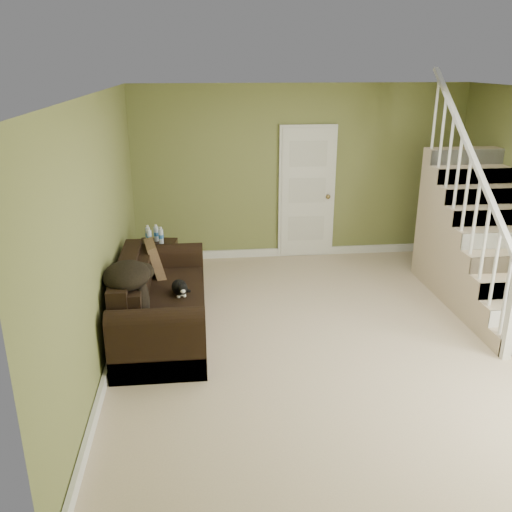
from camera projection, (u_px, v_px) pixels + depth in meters
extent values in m
cube|color=tan|center=(342.00, 337.00, 6.02)|extent=(5.00, 5.50, 0.01)
cube|color=white|center=(357.00, 93.00, 5.13)|extent=(5.00, 5.50, 0.01)
cube|color=olive|center=(300.00, 173.00, 8.15)|extent=(5.00, 0.04, 2.60)
cube|color=olive|center=(481.00, 365.00, 3.00)|extent=(5.00, 0.04, 2.60)
cube|color=olive|center=(101.00, 232.00, 5.33)|extent=(0.04, 5.50, 2.60)
cube|color=white|center=(298.00, 251.00, 8.54)|extent=(5.00, 0.04, 0.12)
cube|color=white|center=(115.00, 344.00, 5.75)|extent=(0.04, 5.50, 0.12)
cube|color=white|center=(307.00, 192.00, 8.22)|extent=(0.86, 0.05, 2.02)
cube|color=white|center=(307.00, 193.00, 8.21)|extent=(0.78, 0.04, 1.96)
sphere|color=olive|center=(328.00, 197.00, 8.21)|extent=(0.07, 0.07, 0.07)
cylinder|color=white|center=(506.00, 294.00, 5.51)|extent=(0.04, 0.04, 0.90)
cylinder|color=white|center=(495.00, 266.00, 5.70)|extent=(0.04, 0.04, 0.90)
cylinder|color=white|center=(485.00, 240.00, 5.88)|extent=(0.04, 0.04, 0.90)
cube|color=tan|center=(502.00, 284.00, 6.40)|extent=(1.00, 0.27, 0.80)
cylinder|color=white|center=(475.00, 216.00, 6.07)|extent=(0.04, 0.04, 0.90)
cube|color=tan|center=(491.00, 268.00, 6.62)|extent=(1.00, 0.27, 1.00)
cylinder|color=white|center=(466.00, 193.00, 6.25)|extent=(0.04, 0.04, 0.90)
cube|color=tan|center=(482.00, 253.00, 6.84)|extent=(1.00, 0.27, 1.20)
cylinder|color=white|center=(458.00, 172.00, 6.44)|extent=(0.04, 0.04, 0.90)
cube|color=tan|center=(472.00, 239.00, 7.06)|extent=(1.00, 0.27, 1.40)
cylinder|color=white|center=(450.00, 151.00, 6.62)|extent=(0.04, 0.04, 0.90)
cube|color=tan|center=(464.00, 226.00, 7.28)|extent=(1.00, 0.27, 1.60)
cylinder|color=white|center=(442.00, 132.00, 6.81)|extent=(0.04, 0.04, 0.90)
cube|color=tan|center=(456.00, 213.00, 7.49)|extent=(1.00, 0.27, 1.80)
cylinder|color=white|center=(435.00, 114.00, 6.99)|extent=(0.04, 0.04, 0.90)
cube|color=white|center=(512.00, 314.00, 5.42)|extent=(0.09, 0.09, 1.00)
cube|color=white|center=(472.00, 154.00, 6.10)|extent=(0.06, 2.46, 1.84)
cube|color=black|center=(164.00, 322.00, 6.10)|extent=(0.93, 2.14, 0.24)
cube|color=black|center=(172.00, 303.00, 6.03)|extent=(0.70, 1.62, 0.21)
cube|color=black|center=(158.00, 350.00, 5.15)|extent=(0.93, 0.24, 0.60)
cube|color=black|center=(167.00, 276.00, 6.92)|extent=(0.93, 0.24, 0.60)
cylinder|color=black|center=(156.00, 321.00, 5.04)|extent=(0.93, 0.24, 0.24)
cylinder|color=black|center=(166.00, 253.00, 6.82)|extent=(0.93, 0.24, 0.24)
cube|color=black|center=(128.00, 289.00, 5.92)|extent=(0.19, 1.66, 0.61)
cube|color=black|center=(142.00, 282.00, 5.91)|extent=(0.14, 1.60, 0.34)
cube|color=black|center=(158.00, 264.00, 7.32)|extent=(0.55, 0.55, 0.60)
cylinder|color=white|center=(149.00, 238.00, 7.12)|extent=(0.06, 0.06, 0.20)
cylinder|color=#3276C5|center=(149.00, 238.00, 7.12)|extent=(0.07, 0.07, 0.05)
cylinder|color=white|center=(149.00, 229.00, 7.08)|extent=(0.03, 0.03, 0.03)
cylinder|color=white|center=(161.00, 236.00, 7.17)|extent=(0.06, 0.06, 0.20)
cylinder|color=#3276C5|center=(161.00, 236.00, 7.17)|extent=(0.07, 0.07, 0.05)
cylinder|color=white|center=(160.00, 228.00, 7.14)|extent=(0.03, 0.03, 0.03)
cylinder|color=white|center=(156.00, 234.00, 7.28)|extent=(0.06, 0.06, 0.20)
cylinder|color=#3276C5|center=(156.00, 234.00, 7.28)|extent=(0.07, 0.07, 0.05)
cylinder|color=white|center=(156.00, 226.00, 7.24)|extent=(0.03, 0.03, 0.03)
cylinder|color=white|center=(148.00, 235.00, 7.25)|extent=(0.06, 0.06, 0.20)
cylinder|color=#3276C5|center=(148.00, 235.00, 7.25)|extent=(0.07, 0.07, 0.05)
cylinder|color=white|center=(147.00, 226.00, 7.21)|extent=(0.03, 0.03, 0.03)
ellipsoid|color=black|center=(180.00, 288.00, 5.96)|extent=(0.23, 0.33, 0.16)
ellipsoid|color=white|center=(180.00, 292.00, 5.91)|extent=(0.12, 0.14, 0.08)
sphere|color=black|center=(179.00, 288.00, 5.80)|extent=(0.13, 0.13, 0.11)
ellipsoid|color=white|center=(179.00, 292.00, 5.76)|extent=(0.06, 0.06, 0.05)
cone|color=black|center=(176.00, 283.00, 5.78)|extent=(0.05, 0.05, 0.05)
cone|color=black|center=(182.00, 283.00, 5.79)|extent=(0.05, 0.05, 0.05)
cylinder|color=black|center=(187.00, 288.00, 6.10)|extent=(0.13, 0.21, 0.03)
ellipsoid|color=yellow|center=(173.00, 316.00, 5.42)|extent=(0.15, 0.16, 0.05)
cube|color=#48321C|center=(155.00, 260.00, 6.49)|extent=(0.29, 0.47, 0.45)
ellipsoid|color=black|center=(127.00, 275.00, 5.39)|extent=(0.63, 0.72, 0.25)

